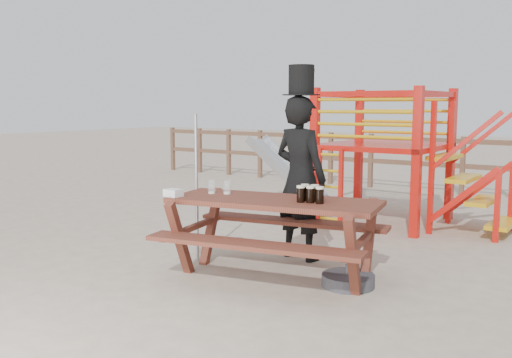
# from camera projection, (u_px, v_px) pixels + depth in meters

# --- Properties ---
(ground) EXTENTS (60.00, 60.00, 0.00)m
(ground) POSITION_uv_depth(u_px,v_px,m) (237.00, 274.00, 6.25)
(ground) COLOR #BEAA94
(ground) RESTS_ON ground
(back_fence) EXTENTS (15.09, 0.09, 1.20)m
(back_fence) POSITION_uv_depth(u_px,v_px,m) (438.00, 158.00, 11.85)
(back_fence) COLOR brown
(back_fence) RESTS_ON ground
(playground_fort) EXTENTS (4.71, 1.84, 2.10)m
(playground_fort) POSITION_uv_depth(u_px,v_px,m) (379.00, 154.00, 8.96)
(playground_fort) COLOR red
(playground_fort) RESTS_ON ground
(picnic_table) EXTENTS (2.47, 1.94, 0.86)m
(picnic_table) POSITION_uv_depth(u_px,v_px,m) (274.00, 228.00, 6.05)
(picnic_table) COLOR brown
(picnic_table) RESTS_ON ground
(man_with_hat) EXTENTS (0.78, 0.58, 2.30)m
(man_with_hat) POSITION_uv_depth(u_px,v_px,m) (300.00, 173.00, 6.77)
(man_with_hat) COLOR black
(man_with_hat) RESTS_ON ground
(metal_pole) EXTENTS (0.04, 0.04, 1.74)m
(metal_pole) POSITION_uv_depth(u_px,v_px,m) (197.00, 188.00, 6.69)
(metal_pole) COLOR #B2B2B7
(metal_pole) RESTS_ON ground
(parasol_base) EXTENTS (0.54, 0.54, 0.23)m
(parasol_base) POSITION_uv_depth(u_px,v_px,m) (348.00, 280.00, 5.82)
(parasol_base) COLOR #39393E
(parasol_base) RESTS_ON ground
(paper_bag) EXTENTS (0.18, 0.14, 0.08)m
(paper_bag) POSITION_uv_depth(u_px,v_px,m) (173.00, 193.00, 6.17)
(paper_bag) COLOR white
(paper_bag) RESTS_ON picnic_table
(stout_pints) EXTENTS (0.30, 0.22, 0.17)m
(stout_pints) POSITION_uv_depth(u_px,v_px,m) (310.00, 194.00, 5.81)
(stout_pints) COLOR black
(stout_pints) RESTS_ON picnic_table
(empty_glasses) EXTENTS (0.24, 0.16, 0.15)m
(empty_glasses) POSITION_uv_depth(u_px,v_px,m) (219.00, 188.00, 6.35)
(empty_glasses) COLOR silver
(empty_glasses) RESTS_ON picnic_table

